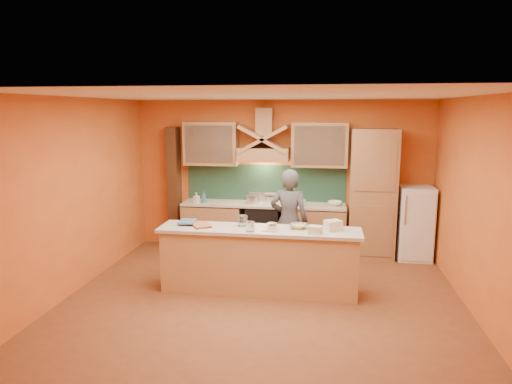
# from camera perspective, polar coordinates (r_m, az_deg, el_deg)

# --- Properties ---
(floor) EXTENTS (5.50, 5.00, 0.01)m
(floor) POSITION_cam_1_polar(r_m,az_deg,el_deg) (6.56, 0.88, -13.29)
(floor) COLOR brown
(floor) RESTS_ON ground
(ceiling) EXTENTS (5.50, 5.00, 0.01)m
(ceiling) POSITION_cam_1_polar(r_m,az_deg,el_deg) (6.02, 0.95, 11.98)
(ceiling) COLOR white
(ceiling) RESTS_ON wall_back
(wall_back) EXTENTS (5.50, 0.02, 2.80)m
(wall_back) POSITION_cam_1_polar(r_m,az_deg,el_deg) (8.58, 3.18, 2.06)
(wall_back) COLOR orange
(wall_back) RESTS_ON floor
(wall_front) EXTENTS (5.50, 0.02, 2.80)m
(wall_front) POSITION_cam_1_polar(r_m,az_deg,el_deg) (3.75, -4.35, -8.70)
(wall_front) COLOR orange
(wall_front) RESTS_ON floor
(wall_left) EXTENTS (0.02, 5.00, 2.80)m
(wall_left) POSITION_cam_1_polar(r_m,az_deg,el_deg) (7.05, -21.83, -0.45)
(wall_left) COLOR orange
(wall_left) RESTS_ON floor
(wall_right) EXTENTS (0.02, 5.00, 2.80)m
(wall_right) POSITION_cam_1_polar(r_m,az_deg,el_deg) (6.38, 26.20, -1.83)
(wall_right) COLOR orange
(wall_right) RESTS_ON floor
(base_cabinet_left) EXTENTS (1.10, 0.60, 0.86)m
(base_cabinet_left) POSITION_cam_1_polar(r_m,az_deg,el_deg) (8.69, -5.33, -4.39)
(base_cabinet_left) COLOR #A4744B
(base_cabinet_left) RESTS_ON floor
(base_cabinet_right) EXTENTS (1.10, 0.60, 0.86)m
(base_cabinet_right) POSITION_cam_1_polar(r_m,az_deg,el_deg) (8.45, 7.33, -4.86)
(base_cabinet_right) COLOR #A4744B
(base_cabinet_right) RESTS_ON floor
(counter_top) EXTENTS (3.00, 0.62, 0.04)m
(counter_top) POSITION_cam_1_polar(r_m,az_deg,el_deg) (8.41, 0.92, -1.55)
(counter_top) COLOR beige
(counter_top) RESTS_ON base_cabinet_left
(stove) EXTENTS (0.60, 0.58, 0.90)m
(stove) POSITION_cam_1_polar(r_m,az_deg,el_deg) (8.51, 0.91, -4.52)
(stove) COLOR black
(stove) RESTS_ON floor
(backsplash) EXTENTS (3.00, 0.03, 0.70)m
(backsplash) POSITION_cam_1_polar(r_m,az_deg,el_deg) (8.62, 1.18, 1.10)
(backsplash) COLOR #1B3C2E
(backsplash) RESTS_ON wall_back
(range_hood) EXTENTS (0.92, 0.50, 0.24)m
(range_hood) POSITION_cam_1_polar(r_m,az_deg,el_deg) (8.32, 0.98, 4.73)
(range_hood) COLOR #A4744B
(range_hood) RESTS_ON wall_back
(hood_chimney) EXTENTS (0.30, 0.30, 0.50)m
(hood_chimney) POSITION_cam_1_polar(r_m,az_deg,el_deg) (8.38, 1.09, 8.74)
(hood_chimney) COLOR #A4744B
(hood_chimney) RESTS_ON wall_back
(upper_cabinet_left) EXTENTS (1.00, 0.35, 0.80)m
(upper_cabinet_left) POSITION_cam_1_polar(r_m,az_deg,el_deg) (8.57, -5.62, 6.05)
(upper_cabinet_left) COLOR #A4744B
(upper_cabinet_left) RESTS_ON wall_back
(upper_cabinet_right) EXTENTS (1.00, 0.35, 0.80)m
(upper_cabinet_right) POSITION_cam_1_polar(r_m,az_deg,el_deg) (8.31, 7.94, 5.87)
(upper_cabinet_right) COLOR #A4744B
(upper_cabinet_right) RESTS_ON wall_back
(pantry_column) EXTENTS (0.80, 0.60, 2.30)m
(pantry_column) POSITION_cam_1_polar(r_m,az_deg,el_deg) (8.33, 14.33, -0.24)
(pantry_column) COLOR #A4744B
(pantry_column) RESTS_ON floor
(fridge) EXTENTS (0.58, 0.60, 1.30)m
(fridge) POSITION_cam_1_polar(r_m,az_deg,el_deg) (8.54, 19.21, -3.67)
(fridge) COLOR white
(fridge) RESTS_ON floor
(trim_column_left) EXTENTS (0.20, 0.30, 2.30)m
(trim_column_left) POSITION_cam_1_polar(r_m,az_deg,el_deg) (8.91, -10.17, 0.59)
(trim_column_left) COLOR #472816
(trim_column_left) RESTS_ON floor
(island_body) EXTENTS (2.80, 0.55, 0.88)m
(island_body) POSITION_cam_1_polar(r_m,az_deg,el_deg) (6.69, 0.38, -8.77)
(island_body) COLOR tan
(island_body) RESTS_ON floor
(island_top) EXTENTS (2.90, 0.62, 0.05)m
(island_top) POSITION_cam_1_polar(r_m,az_deg,el_deg) (6.55, 0.39, -4.79)
(island_top) COLOR beige
(island_top) RESTS_ON island_body
(person) EXTENTS (0.66, 0.47, 1.70)m
(person) POSITION_cam_1_polar(r_m,az_deg,el_deg) (7.38, 4.14, -3.64)
(person) COLOR #4C4C51
(person) RESTS_ON floor
(pot_large) EXTENTS (0.27, 0.27, 0.15)m
(pot_large) POSITION_cam_1_polar(r_m,az_deg,el_deg) (8.38, -0.46, -1.09)
(pot_large) COLOR silver
(pot_large) RESTS_ON stove
(pot_small) EXTENTS (0.25, 0.25, 0.14)m
(pot_small) POSITION_cam_1_polar(r_m,az_deg,el_deg) (8.51, 1.77, -0.94)
(pot_small) COLOR silver
(pot_small) RESTS_ON stove
(soap_bottle_a) EXTENTS (0.12, 0.12, 0.20)m
(soap_bottle_a) POSITION_cam_1_polar(r_m,az_deg,el_deg) (8.48, -7.43, -0.73)
(soap_bottle_a) COLOR silver
(soap_bottle_a) RESTS_ON counter_top
(soap_bottle_b) EXTENTS (0.11, 0.11, 0.24)m
(soap_bottle_b) POSITION_cam_1_polar(r_m,az_deg,el_deg) (8.47, -6.55, -0.58)
(soap_bottle_b) COLOR #33638D
(soap_bottle_b) RESTS_ON counter_top
(bowl_back) EXTENTS (0.30, 0.30, 0.08)m
(bowl_back) POSITION_cam_1_polar(r_m,az_deg,el_deg) (8.32, 9.82, -1.41)
(bowl_back) COLOR silver
(bowl_back) RESTS_ON counter_top
(dish_rack) EXTENTS (0.35, 0.31, 0.11)m
(dish_rack) POSITION_cam_1_polar(r_m,az_deg,el_deg) (8.20, 4.99, -1.38)
(dish_rack) COLOR white
(dish_rack) RESTS_ON counter_top
(book_lower) EXTENTS (0.38, 0.41, 0.03)m
(book_lower) POSITION_cam_1_polar(r_m,az_deg,el_deg) (6.67, -7.86, -4.24)
(book_lower) COLOR #AD5C3E
(book_lower) RESTS_ON island_top
(book_upper) EXTENTS (0.25, 0.33, 0.02)m
(book_upper) POSITION_cam_1_polar(r_m,az_deg,el_deg) (6.90, -9.53, -3.65)
(book_upper) COLOR #3E6388
(book_upper) RESTS_ON island_top
(jar_large) EXTENTS (0.18, 0.18, 0.16)m
(jar_large) POSITION_cam_1_polar(r_m,az_deg,el_deg) (6.66, -1.69, -3.61)
(jar_large) COLOR silver
(jar_large) RESTS_ON island_top
(jar_small) EXTENTS (0.14, 0.14, 0.14)m
(jar_small) POSITION_cam_1_polar(r_m,az_deg,el_deg) (6.36, -0.75, -4.34)
(jar_small) COLOR silver
(jar_small) RESTS_ON island_top
(kitchen_scale) EXTENTS (0.14, 0.14, 0.09)m
(kitchen_scale) POSITION_cam_1_polar(r_m,az_deg,el_deg) (6.40, 2.03, -4.49)
(kitchen_scale) COLOR white
(kitchen_scale) RESTS_ON island_top
(mixing_bowl) EXTENTS (0.28, 0.28, 0.06)m
(mixing_bowl) POSITION_cam_1_polar(r_m,az_deg,el_deg) (6.57, 5.35, -4.28)
(mixing_bowl) COLOR white
(mixing_bowl) RESTS_ON island_top
(cloth) EXTENTS (0.23, 0.18, 0.01)m
(cloth) POSITION_cam_1_polar(r_m,az_deg,el_deg) (6.43, 1.74, -4.77)
(cloth) COLOR beige
(cloth) RESTS_ON island_top
(grocery_bag_a) EXTENTS (0.28, 0.26, 0.14)m
(grocery_bag_a) POSITION_cam_1_polar(r_m,az_deg,el_deg) (6.51, 9.60, -4.14)
(grocery_bag_a) COLOR beige
(grocery_bag_a) RESTS_ON island_top
(grocery_bag_b) EXTENTS (0.21, 0.18, 0.11)m
(grocery_bag_b) POSITION_cam_1_polar(r_m,az_deg,el_deg) (6.30, 7.43, -4.72)
(grocery_bag_b) COLOR beige
(grocery_bag_b) RESTS_ON island_top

